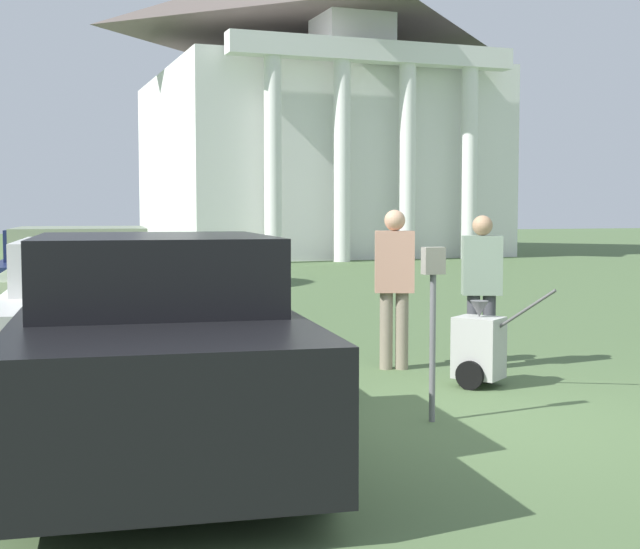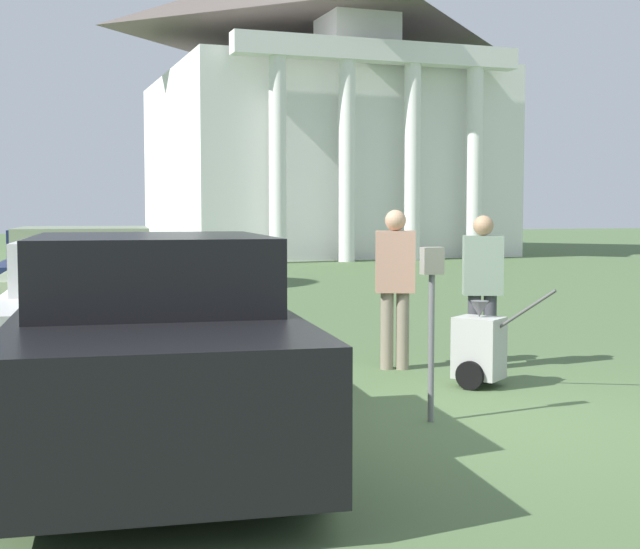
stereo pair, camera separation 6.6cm
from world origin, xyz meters
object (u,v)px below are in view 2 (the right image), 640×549
at_px(parked_car_black, 151,346).
at_px(parked_car_sage, 84,286).
at_px(person_supervisor, 483,282).
at_px(parked_car_white, 107,311).
at_px(parked_car_navy, 69,273).
at_px(parking_meter, 432,301).
at_px(equipment_cart, 479,347).
at_px(church, 317,99).
at_px(person_worker, 395,279).

distance_m(parked_car_black, parked_car_sage, 5.81).
xyz_separation_m(parked_car_sage, person_supervisor, (3.87, -3.86, 0.25)).
relative_size(parked_car_sage, person_supervisor, 2.93).
height_order(parked_car_white, person_supervisor, person_supervisor).
xyz_separation_m(parked_car_navy, parking_meter, (2.26, -8.91, 0.33)).
height_order(person_supervisor, equipment_cart, person_supervisor).
bearing_deg(parked_car_white, parked_car_sage, 96.50).
xyz_separation_m(parked_car_black, parking_meter, (2.26, -0.05, 0.26)).
bearing_deg(church, person_supervisor, -105.39).
bearing_deg(parked_car_black, person_supervisor, 33.23).
bearing_deg(parked_car_sage, parked_car_navy, 96.50).
distance_m(parked_car_sage, parked_car_navy, 3.06).
distance_m(parked_car_white, equipment_cart, 3.85).
height_order(parked_car_white, parking_meter, parking_meter).
bearing_deg(parked_car_white, parked_car_black, -83.48).
relative_size(parked_car_black, church, 0.22).
bearing_deg(church, equipment_cart, -105.96).
bearing_deg(parked_car_sage, equipment_cart, -48.01).
xyz_separation_m(parked_car_white, person_supervisor, (3.87, -1.03, 0.28)).
distance_m(parking_meter, equipment_cart, 1.70).
xyz_separation_m(parking_meter, church, (8.57, 27.27, 5.10)).
relative_size(parked_car_white, parked_car_navy, 1.04).
xyz_separation_m(parked_car_sage, church, (10.83, 21.42, 5.40)).
relative_size(person_worker, church, 0.08).
xyz_separation_m(parked_car_black, person_supervisor, (3.87, 1.95, 0.22)).
bearing_deg(parking_meter, church, 72.56).
distance_m(person_supervisor, church, 26.72).
bearing_deg(parked_car_black, parked_car_sage, 96.51).
relative_size(parked_car_black, person_supervisor, 2.91).
bearing_deg(church, parked_car_navy, -120.52).
bearing_deg(person_supervisor, parked_car_navy, -38.34).
distance_m(parked_car_sage, person_worker, 4.64).
distance_m(parked_car_white, person_supervisor, 4.01).
height_order(parking_meter, person_supervisor, person_supervisor).
height_order(parked_car_navy, person_supervisor, person_supervisor).
bearing_deg(equipment_cart, person_supervisor, 22.24).
bearing_deg(parked_car_navy, person_supervisor, -54.27).
bearing_deg(equipment_cart, parked_car_black, 161.62).
height_order(parked_car_navy, person_worker, person_worker).
height_order(parked_car_sage, parked_car_navy, parked_car_sage).
bearing_deg(person_worker, parked_car_white, 8.10).
relative_size(person_supervisor, church, 0.07).
xyz_separation_m(parked_car_white, church, (10.83, 24.25, 5.43)).
height_order(parked_car_white, equipment_cart, parked_car_white).
xyz_separation_m(equipment_cart, church, (7.47, 26.13, 5.71)).
bearing_deg(parked_car_navy, person_worker, -59.32).
bearing_deg(parked_car_sage, person_worker, -43.65).
height_order(person_worker, person_supervisor, person_worker).
xyz_separation_m(parked_car_white, parking_meter, (2.26, -3.02, 0.32)).
distance_m(parked_car_black, equipment_cart, 3.55).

